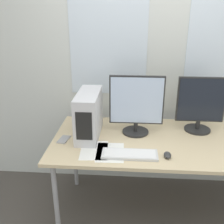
# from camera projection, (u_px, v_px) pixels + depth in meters

# --- Properties ---
(wall_back) EXTENTS (8.00, 0.07, 2.70)m
(wall_back) POSITION_uv_depth(u_px,v_px,m) (165.00, 58.00, 2.51)
(wall_back) COLOR silver
(wall_back) RESTS_ON ground_plane
(desk) EXTENTS (1.94, 0.89, 0.77)m
(desk) POSITION_uv_depth(u_px,v_px,m) (168.00, 145.00, 2.21)
(desk) COLOR #D1BA8E
(desk) RESTS_ON ground_plane
(pc_tower) EXTENTS (0.18, 0.49, 0.38)m
(pc_tower) POSITION_uv_depth(u_px,v_px,m) (89.00, 114.00, 2.22)
(pc_tower) COLOR silver
(pc_tower) RESTS_ON desk
(monitor_main) EXTENTS (0.46, 0.23, 0.52)m
(monitor_main) POSITION_uv_depth(u_px,v_px,m) (136.00, 105.00, 2.23)
(monitor_main) COLOR black
(monitor_main) RESTS_ON desk
(monitor_right_near) EXTENTS (0.41, 0.23, 0.49)m
(monitor_right_near) POSITION_uv_depth(u_px,v_px,m) (200.00, 104.00, 2.28)
(monitor_right_near) COLOR black
(monitor_right_near) RESTS_ON desk
(keyboard) EXTENTS (0.42, 0.15, 0.02)m
(keyboard) POSITION_uv_depth(u_px,v_px,m) (130.00, 154.00, 1.96)
(keyboard) COLOR silver
(keyboard) RESTS_ON desk
(mouse) EXTENTS (0.05, 0.09, 0.03)m
(mouse) POSITION_uv_depth(u_px,v_px,m) (167.00, 155.00, 1.94)
(mouse) COLOR #2D2D2D
(mouse) RESTS_ON desk
(cell_phone) EXTENTS (0.09, 0.15, 0.01)m
(cell_phone) POSITION_uv_depth(u_px,v_px,m) (64.00, 139.00, 2.19)
(cell_phone) COLOR #99999E
(cell_phone) RESTS_ON desk
(paper_sheet_left) EXTENTS (0.23, 0.31, 0.00)m
(paper_sheet_left) POSITION_uv_depth(u_px,v_px,m) (94.00, 150.00, 2.03)
(paper_sheet_left) COLOR white
(paper_sheet_left) RESTS_ON desk
(paper_sheet_front) EXTENTS (0.22, 0.30, 0.00)m
(paper_sheet_front) POSITION_uv_depth(u_px,v_px,m) (110.00, 152.00, 2.00)
(paper_sheet_front) COLOR white
(paper_sheet_front) RESTS_ON desk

